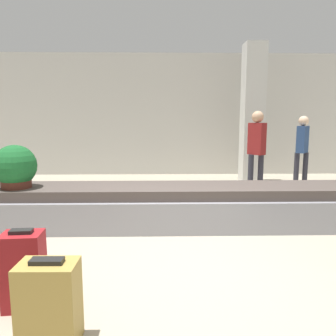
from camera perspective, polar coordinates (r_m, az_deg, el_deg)
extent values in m
plane|color=#9E937F|center=(3.40, 0.55, -17.44)|extent=(18.00, 18.00, 0.00)
cube|color=beige|center=(8.86, -0.63, 9.21)|extent=(18.00, 0.06, 3.20)
cube|color=gray|center=(4.66, 0.00, -7.38)|extent=(8.27, 0.94, 0.43)
cube|color=#4C423D|center=(4.59, 0.00, -3.97)|extent=(7.94, 0.78, 0.14)
cube|color=silver|center=(7.96, 14.49, 9.03)|extent=(0.47, 0.47, 3.20)
cube|color=#A3843D|center=(2.46, -19.97, -21.37)|extent=(0.39, 0.25, 0.57)
cube|color=black|center=(2.32, -20.35, -14.95)|extent=(0.21, 0.09, 0.03)
cube|color=maroon|center=(2.93, -23.82, -16.05)|extent=(0.32, 0.25, 0.61)
cube|color=black|center=(2.81, -24.21, -10.05)|extent=(0.17, 0.09, 0.03)
cylinder|color=#4C2319|center=(4.88, -24.92, -2.29)|extent=(0.39, 0.39, 0.15)
sphere|color=#195B28|center=(4.84, -25.08, 0.37)|extent=(0.56, 0.56, 0.56)
cylinder|color=#282833|center=(7.90, 21.44, -0.21)|extent=(0.11, 0.11, 0.75)
cylinder|color=#282833|center=(7.98, 22.77, -0.20)|extent=(0.11, 0.11, 0.75)
cube|color=navy|center=(7.87, 22.38, 4.63)|extent=(0.34, 0.36, 0.59)
sphere|color=beige|center=(7.86, 22.55, 7.58)|extent=(0.22, 0.22, 0.22)
cylinder|color=#282833|center=(6.79, 14.18, -1.02)|extent=(0.11, 0.11, 0.79)
cylinder|color=#282833|center=(6.85, 15.79, -1.01)|extent=(0.11, 0.11, 0.79)
cube|color=maroon|center=(6.74, 15.22, 4.94)|extent=(0.34, 0.36, 0.63)
sphere|color=tan|center=(6.73, 15.36, 8.58)|extent=(0.23, 0.23, 0.23)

